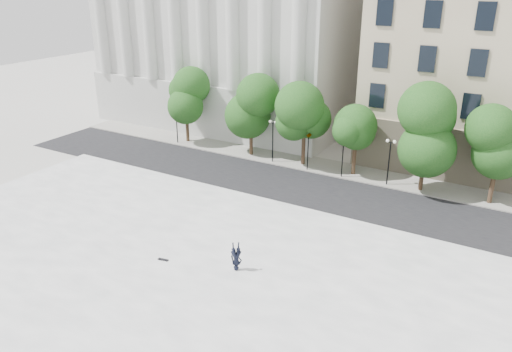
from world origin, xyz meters
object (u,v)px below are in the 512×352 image
(traffic_light_west, at_px, (309,133))
(person_lying, at_px, (236,266))
(skateboard, at_px, (163,260))
(traffic_light_east, at_px, (344,138))

(traffic_light_west, bearing_deg, person_lying, -78.47)
(person_lying, bearing_deg, skateboard, 165.70)
(traffic_light_west, height_order, traffic_light_east, traffic_light_east)
(traffic_light_west, bearing_deg, traffic_light_east, 0.00)
(person_lying, bearing_deg, traffic_light_east, 59.49)
(traffic_light_west, bearing_deg, skateboard, -92.50)
(traffic_light_west, xyz_separation_m, person_lying, (3.76, -18.44, -3.03))
(person_lying, distance_m, skateboard, 4.85)
(person_lying, bearing_deg, traffic_light_west, 70.01)
(person_lying, xyz_separation_m, skateboard, (-4.63, -1.43, -0.22))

